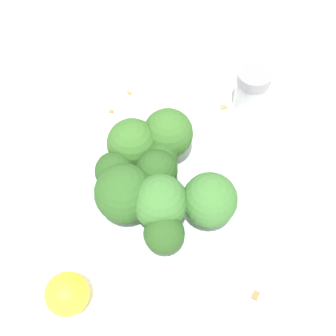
{
  "coord_description": "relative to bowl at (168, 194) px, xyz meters",
  "views": [
    {
      "loc": [
        -0.23,
        0.12,
        0.46
      ],
      "look_at": [
        0.0,
        0.0,
        0.07
      ],
      "focal_mm": 50.0,
      "sensor_mm": 36.0,
      "label": 1
    }
  ],
  "objects": [
    {
      "name": "broccoli_floret_5",
      "position": [
        -0.01,
        0.05,
        0.05
      ],
      "size": [
        0.06,
        0.06,
        0.07
      ],
      "color": "#84AD66",
      "rests_on": "bowl"
    },
    {
      "name": "pepper_shaker",
      "position": [
        0.07,
        -0.16,
        0.01
      ],
      "size": [
        0.04,
        0.04,
        0.06
      ],
      "color": "#B2B7BC",
      "rests_on": "ground_plane"
    },
    {
      "name": "broccoli_floret_7",
      "position": [
        -0.0,
        0.01,
        0.05
      ],
      "size": [
        0.04,
        0.04,
        0.06
      ],
      "color": "#8EB770",
      "rests_on": "bowl"
    },
    {
      "name": "broccoli_floret_0",
      "position": [
        0.02,
        0.05,
        0.05
      ],
      "size": [
        0.04,
        0.04,
        0.05
      ],
      "color": "#7A9E5B",
      "rests_on": "bowl"
    },
    {
      "name": "almond_crumb_4",
      "position": [
        0.17,
        -0.03,
        -0.02
      ],
      "size": [
        0.01,
        0.01,
        0.01
      ],
      "primitive_type": "cube",
      "rotation": [
        0.0,
        0.0,
        3.58
      ],
      "color": "#AD7F4C",
      "rests_on": "ground_plane"
    },
    {
      "name": "bowl",
      "position": [
        0.0,
        0.0,
        0.0
      ],
      "size": [
        0.21,
        0.21,
        0.04
      ],
      "primitive_type": "cylinder",
      "color": "silver",
      "rests_on": "ground_plane"
    },
    {
      "name": "broccoli_floret_4",
      "position": [
        -0.06,
        0.04,
        0.05
      ],
      "size": [
        0.04,
        0.04,
        0.05
      ],
      "color": "#84AD66",
      "rests_on": "bowl"
    },
    {
      "name": "ground_plane",
      "position": [
        0.0,
        0.0,
        -0.02
      ],
      "size": [
        3.0,
        3.0,
        0.0
      ],
      "primitive_type": "plane",
      "color": "white"
    },
    {
      "name": "lemon_wedge",
      "position": [
        -0.05,
        0.14,
        0.0
      ],
      "size": [
        0.04,
        0.04,
        0.04
      ],
      "primitive_type": "sphere",
      "color": "yellow",
      "rests_on": "ground_plane"
    },
    {
      "name": "broccoli_floret_3",
      "position": [
        0.03,
        -0.02,
        0.06
      ],
      "size": [
        0.05,
        0.05,
        0.07
      ],
      "color": "#8EB770",
      "rests_on": "bowl"
    },
    {
      "name": "broccoli_floret_6",
      "position": [
        0.01,
        -0.0,
        0.05
      ],
      "size": [
        0.03,
        0.03,
        0.05
      ],
      "color": "#84AD66",
      "rests_on": "bowl"
    },
    {
      "name": "almond_crumb_2",
      "position": [
        0.09,
        -0.13,
        -0.01
      ],
      "size": [
        0.01,
        0.01,
        0.01
      ],
      "primitive_type": "cube",
      "rotation": [
        0.0,
        0.0,
        1.32
      ],
      "color": "#AD7F4C",
      "rests_on": "ground_plane"
    },
    {
      "name": "almond_crumb_1",
      "position": [
        0.13,
        0.02,
        -0.01
      ],
      "size": [
        0.01,
        0.01,
        0.01
      ],
      "primitive_type": "cube",
      "rotation": [
        0.0,
        0.0,
        5.73
      ],
      "color": "#AD7F4C",
      "rests_on": "ground_plane"
    },
    {
      "name": "broccoli_floret_2",
      "position": [
        -0.03,
        0.03,
        0.06
      ],
      "size": [
        0.05,
        0.05,
        0.07
      ],
      "color": "#8EB770",
      "rests_on": "bowl"
    },
    {
      "name": "broccoli_floret_1",
      "position": [
        -0.05,
        -0.02,
        0.06
      ],
      "size": [
        0.05,
        0.05,
        0.06
      ],
      "color": "#84AD66",
      "rests_on": "bowl"
    },
    {
      "name": "almond_crumb_3",
      "position": [
        -0.14,
        -0.03,
        -0.01
      ],
      "size": [
        0.01,
        0.01,
        0.01
      ],
      "primitive_type": "cube",
      "rotation": [
        0.0,
        0.0,
        2.15
      ],
      "color": "olive",
      "rests_on": "ground_plane"
    },
    {
      "name": "almond_crumb_0",
      "position": [
        0.15,
        -0.0,
        -0.02
      ],
      "size": [
        0.01,
        0.01,
        0.01
      ],
      "primitive_type": "cube",
      "rotation": [
        0.0,
        0.0,
        4.04
      ],
      "color": "olive",
      "rests_on": "ground_plane"
    },
    {
      "name": "broccoli_floret_8",
      "position": [
        0.04,
        0.02,
        0.06
      ],
      "size": [
        0.05,
        0.05,
        0.07
      ],
      "color": "#8EB770",
      "rests_on": "bowl"
    }
  ]
}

